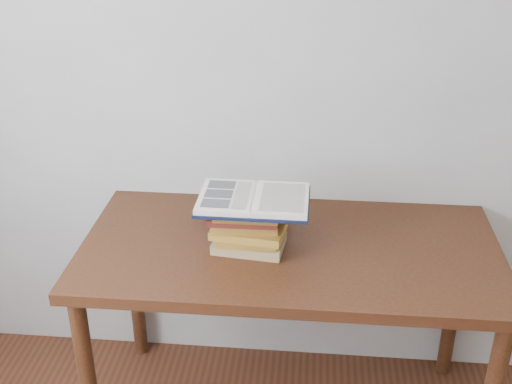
# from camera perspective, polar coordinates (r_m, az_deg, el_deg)

# --- Properties ---
(room_shell) EXTENTS (3.54, 3.54, 2.62)m
(room_shell) POSITION_cam_1_polar(r_m,az_deg,el_deg) (0.70, -5.30, -4.67)
(room_shell) COLOR #B9B8AF
(room_shell) RESTS_ON ground
(desk) EXTENTS (1.49, 0.75, 0.80)m
(desk) POSITION_cam_1_polar(r_m,az_deg,el_deg) (2.35, 3.00, -6.74)
(desk) COLOR #442611
(desk) RESTS_ON ground
(book_stack) EXTENTS (0.28, 0.20, 0.18)m
(book_stack) POSITION_cam_1_polar(r_m,az_deg,el_deg) (2.23, -0.81, -3.11)
(book_stack) COLOR #9B8650
(book_stack) RESTS_ON desk
(open_book) EXTENTS (0.38, 0.27, 0.03)m
(open_book) POSITION_cam_1_polar(r_m,az_deg,el_deg) (2.18, -0.20, -0.67)
(open_book) COLOR black
(open_book) RESTS_ON book_stack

